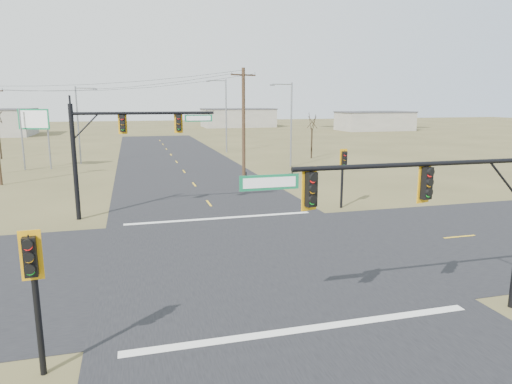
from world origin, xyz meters
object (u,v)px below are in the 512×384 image
mast_arm_near (422,195)px  utility_pole_near (244,126)px  bare_tree_c (312,121)px  pedestal_signal_sw (32,271)px  pedestal_signal_ne (344,165)px  mast_arm_far (122,136)px  highway_sign (34,127)px  streetlight_b (225,112)px  streetlight_c (80,121)px  streetlight_a (290,120)px

mast_arm_near → utility_pole_near: utility_pole_near is taller
utility_pole_near → bare_tree_c: 21.64m
pedestal_signal_sw → pedestal_signal_ne: bearing=40.5°
mast_arm_far → highway_sign: size_ratio=1.36×
mast_arm_near → highway_sign: size_ratio=1.57×
pedestal_signal_ne → utility_pole_near: bearing=111.3°
utility_pole_near → bare_tree_c: (13.33, 17.04, -0.38)m
pedestal_signal_sw → highway_sign: highway_sign is taller
pedestal_signal_ne → streetlight_b: bearing=87.9°
pedestal_signal_sw → utility_pole_near: bearing=61.7°
utility_pole_near → streetlight_c: size_ratio=1.12×
pedestal_signal_sw → streetlight_b: 55.37m
mast_arm_near → pedestal_signal_sw: mast_arm_near is taller
mast_arm_near → pedestal_signal_ne: size_ratio=2.46×
streetlight_c → mast_arm_near: bearing=-77.7°
bare_tree_c → pedestal_signal_ne: bearing=-107.8°
pedestal_signal_ne → highway_sign: highway_sign is taller
mast_arm_far → streetlight_b: size_ratio=0.86×
mast_arm_near → streetlight_b: bearing=69.5°
pedestal_signal_ne → streetlight_b: (-0.88, 36.83, 2.77)m
utility_pole_near → pedestal_signal_ne: bearing=-65.3°
utility_pole_near → highway_sign: (-19.46, 15.61, -0.65)m
pedestal_signal_ne → pedestal_signal_sw: size_ratio=1.01×
streetlight_a → streetlight_b: bearing=106.1°
mast_arm_far → pedestal_signal_sw: mast_arm_far is taller
mast_arm_near → pedestal_signal_sw: (-11.69, -0.15, -1.34)m
mast_arm_near → streetlight_b: streetlight_b is taller
mast_arm_near → utility_pole_near: size_ratio=1.02×
mast_arm_near → mast_arm_far: size_ratio=1.15×
mast_arm_far → pedestal_signal_ne: size_ratio=2.13×
pedestal_signal_ne → mast_arm_near: bearing=-111.0°
pedestal_signal_sw → bare_tree_c: size_ratio=0.67×
mast_arm_far → streetlight_a: 25.92m
pedestal_signal_ne → utility_pole_near: size_ratio=0.41×
streetlight_a → streetlight_b: size_ratio=0.90×
utility_pole_near → mast_arm_near: bearing=-90.9°
streetlight_a → mast_arm_near: bearing=-100.7°
mast_arm_far → pedestal_signal_sw: size_ratio=2.15×
pedestal_signal_ne → bare_tree_c: size_ratio=0.67×
mast_arm_near → streetlight_c: 47.66m
utility_pole_near → streetlight_c: 24.52m
streetlight_b → bare_tree_c: (9.58, -9.72, -0.98)m
streetlight_a → bare_tree_c: size_ratio=1.51×
highway_sign → bare_tree_c: (32.79, 1.43, 0.27)m
streetlight_c → pedestal_signal_ne: bearing=-61.7°
mast_arm_near → utility_pole_near: (0.43, 26.06, 0.85)m
pedestal_signal_ne → highway_sign: 35.24m
utility_pole_near → pedestal_signal_sw: bearing=-114.8°
streetlight_b → streetlight_c: bearing=-144.2°
streetlight_b → bare_tree_c: streetlight_b is taller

